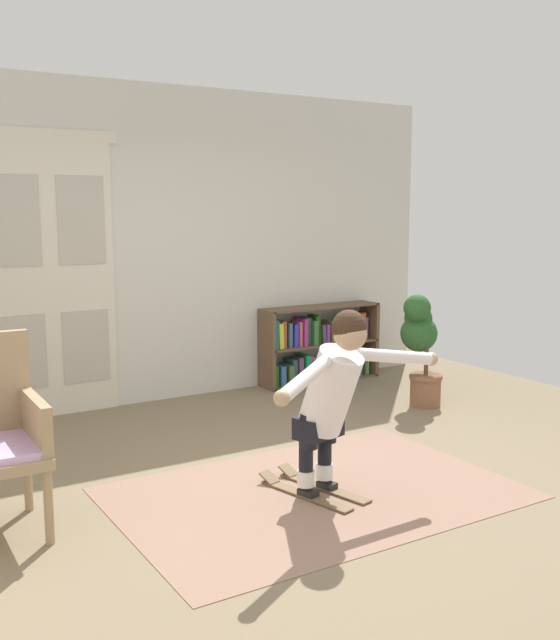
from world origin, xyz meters
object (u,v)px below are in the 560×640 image
(skis_pair, at_px, (312,489))
(person_skier, at_px, (333,388))
(potted_plant, at_px, (420,342))
(bookshelf, at_px, (318,347))

(skis_pair, height_order, person_skier, person_skier)
(skis_pair, bearing_deg, potted_plant, 31.77)
(skis_pair, bearing_deg, bookshelf, 54.82)
(bookshelf, relative_size, skis_pair, 1.71)
(bookshelf, height_order, potted_plant, potted_plant)
(skis_pair, bearing_deg, person_skier, -76.00)
(potted_plant, bearing_deg, bookshelf, 103.15)
(skis_pair, distance_m, person_skier, 0.71)
(bookshelf, height_order, skis_pair, bookshelf)
(potted_plant, distance_m, skis_pair, 2.47)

